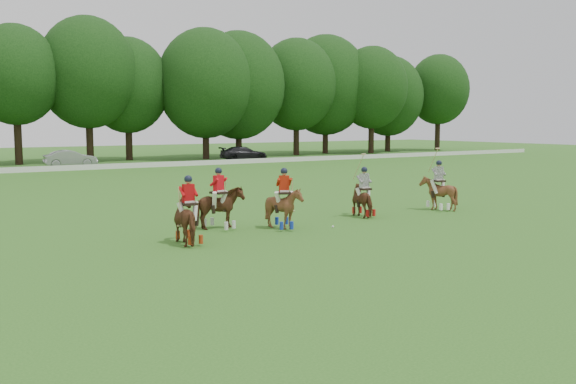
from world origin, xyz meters
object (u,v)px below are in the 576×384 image
car_mid (70,158)px  polo_red_a (189,219)px  car_right (244,153)px  polo_stripe_a (364,199)px  polo_stripe_b (438,192)px  polo_red_b (219,208)px  polo_ball (333,227)px  polo_red_c (284,207)px

car_mid → polo_red_a: 39.35m
car_right → polo_stripe_a: (-14.91, -37.32, 0.03)m
car_right → polo_stripe_b: bearing=175.4°
car_right → polo_stripe_b: (-10.80, -37.58, 0.09)m
car_mid → polo_stripe_b: 38.17m
car_right → polo_red_b: size_ratio=2.15×
polo_ball → car_mid: bearing=89.6°
polo_stripe_b → polo_red_a: bearing=-174.2°
polo_stripe_b → polo_ball: bearing=-169.1°
polo_red_a → polo_stripe_b: bearing=5.8°
polo_red_a → polo_stripe_b: (12.78, 1.30, -0.00)m
car_mid → polo_stripe_b: (6.68, -37.58, 0.06)m
polo_red_c → car_right: bearing=63.0°
car_mid → polo_stripe_b: size_ratio=1.61×
polo_red_c → polo_stripe_a: polo_stripe_a is taller
polo_red_a → polo_red_c: 4.26m
polo_red_a → polo_red_c: size_ratio=0.99×
polo_stripe_b → car_mid: bearing=100.1°
polo_stripe_a → polo_ball: (-2.82, -1.61, -0.70)m
car_mid → polo_stripe_a: size_ratio=1.70×
polo_red_c → polo_stripe_a: size_ratio=0.86×
polo_ball → polo_red_c: bearing=153.9°
polo_red_b → polo_stripe_a: size_ratio=0.87×
polo_red_b → polo_stripe_b: polo_stripe_b is taller
car_right → polo_red_a: (-23.58, -38.88, 0.09)m
polo_red_b → polo_ball: polo_red_b is taller
car_mid → polo_stripe_b: polo_stripe_b is taller
polo_red_a → car_right: bearing=58.8°
polo_red_c → polo_ball: polo_red_c is taller
car_mid → polo_red_c: bearing=-178.7°
polo_red_b → polo_stripe_b: size_ratio=0.82×
polo_stripe_b → polo_ball: polo_stripe_b is taller
polo_red_b → polo_stripe_a: bearing=-3.7°
car_mid → polo_red_a: polo_red_a is taller
car_right → polo_stripe_b: size_ratio=1.77×
polo_red_a → polo_stripe_a: polo_stripe_a is taller
polo_red_b → polo_ball: size_ratio=25.50×
polo_red_a → car_mid: bearing=81.1°
car_mid → polo_stripe_a: (2.58, -37.32, 0.00)m
polo_red_b → polo_red_c: 2.41m
polo_red_a → polo_red_b: polo_red_b is taller
polo_red_a → polo_stripe_b: 12.84m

